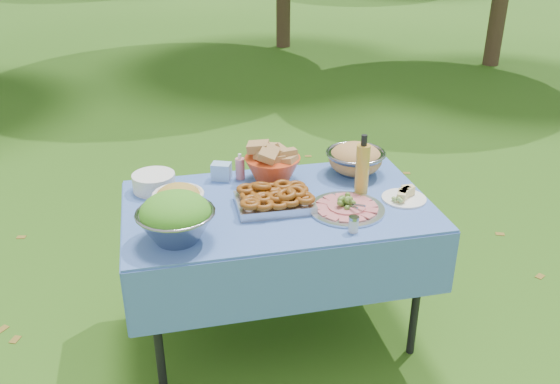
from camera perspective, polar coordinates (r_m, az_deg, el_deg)
The scene contains 14 objects.
ground at distance 3.27m, azimuth -0.20°, elevation -13.07°, with size 80.00×80.00×0.00m, color #1B3E0B.
picnic_table at distance 3.04m, azimuth -0.21°, elevation -7.51°, with size 1.46×0.86×0.76m, color #7CA8EE.
salad_bowl at distance 2.54m, azimuth -10.01°, elevation -2.43°, with size 0.33×0.33×0.22m, color gray, non-canonical shape.
pasta_bowl_white at distance 2.80m, azimuth -9.76°, elevation -0.57°, with size 0.23×0.23×0.13m, color white, non-canonical shape.
plate_stack at distance 3.03m, azimuth -12.04°, elevation 0.95°, with size 0.21×0.21×0.09m, color white.
wipes_box at distance 3.10m, azimuth -5.66°, elevation 2.00°, with size 0.10×0.07×0.09m, color #94C2EE.
sanitizer_bottle at distance 3.09m, azimuth -3.87°, elevation 2.49°, with size 0.05×0.05×0.14m, color pink.
bread_bowl at distance 3.06m, azimuth -0.72°, elevation 2.85°, with size 0.29×0.29×0.19m, color red, non-canonical shape.
pasta_bowl_steel at distance 3.17m, azimuth 7.27°, elevation 3.23°, with size 0.31×0.31×0.17m, color gray, non-canonical shape.
fried_tray at distance 2.80m, azimuth -0.54°, elevation -0.66°, with size 0.36×0.25×0.08m, color silver.
charcuterie_platter at distance 2.79m, azimuth 6.45°, elevation -1.00°, with size 0.36×0.36×0.08m, color silver.
oil_bottle at distance 2.92m, azimuth 7.95°, elevation 2.65°, with size 0.07×0.07×0.31m, color gold.
cheese_plate at distance 2.94m, azimuth 11.89°, elevation -0.18°, with size 0.22×0.22×0.06m, color white.
shaker at distance 2.62m, azimuth 7.10°, elevation -3.09°, with size 0.05×0.05×0.07m, color silver.
Camera 1 is at (-0.55, -2.48, 2.06)m, focal length 38.00 mm.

